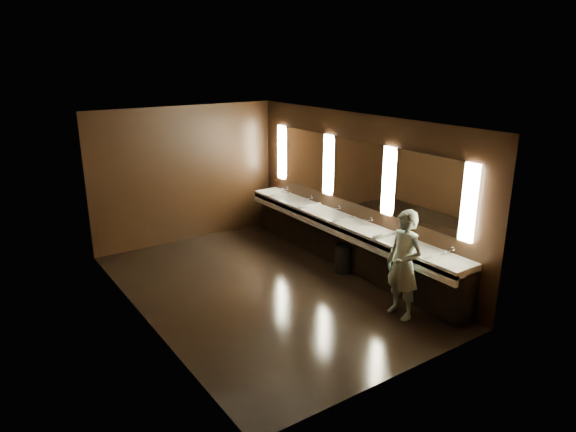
% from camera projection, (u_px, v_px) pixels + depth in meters
% --- Properties ---
extents(floor, '(6.00, 6.00, 0.00)m').
position_uv_depth(floor, '(264.00, 289.00, 8.63)').
color(floor, black).
rests_on(floor, ground).
extents(ceiling, '(4.00, 6.00, 0.02)m').
position_uv_depth(ceiling, '(261.00, 121.00, 7.78)').
color(ceiling, '#2D2D2B').
rests_on(ceiling, wall_back).
extents(wall_back, '(4.00, 0.02, 2.80)m').
position_uv_depth(wall_back, '(186.00, 175.00, 10.57)').
color(wall_back, black).
rests_on(wall_back, floor).
extents(wall_front, '(4.00, 0.02, 2.80)m').
position_uv_depth(wall_front, '(401.00, 272.00, 5.85)').
color(wall_front, black).
rests_on(wall_front, floor).
extents(wall_left, '(0.02, 6.00, 2.80)m').
position_uv_depth(wall_left, '(140.00, 232.00, 7.13)').
color(wall_left, black).
rests_on(wall_left, floor).
extents(wall_right, '(0.02, 6.00, 2.80)m').
position_uv_depth(wall_right, '(357.00, 191.00, 9.28)').
color(wall_right, black).
rests_on(wall_right, floor).
extents(sink_counter, '(0.55, 5.40, 1.01)m').
position_uv_depth(sink_counter, '(346.00, 240.00, 9.44)').
color(sink_counter, black).
rests_on(sink_counter, floor).
extents(mirror_band, '(0.06, 5.03, 1.15)m').
position_uv_depth(mirror_band, '(357.00, 172.00, 9.17)').
color(mirror_band, '#FFF6C9').
rests_on(mirror_band, wall_right).
extents(person, '(0.40, 0.61, 1.65)m').
position_uv_depth(person, '(404.00, 265.00, 7.51)').
color(person, '#92D5DA').
rests_on(person, floor).
extents(trash_bin, '(0.40, 0.40, 0.51)m').
position_uv_depth(trash_bin, '(344.00, 258.00, 9.25)').
color(trash_bin, black).
rests_on(trash_bin, floor).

